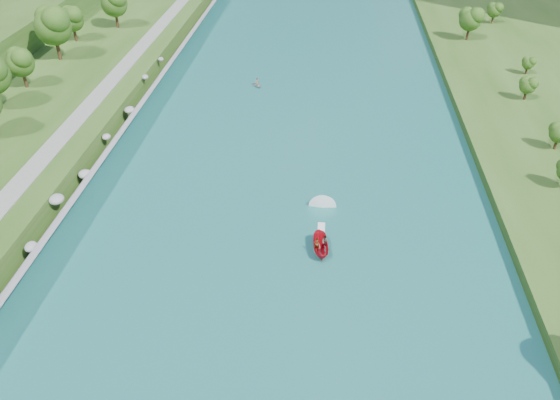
# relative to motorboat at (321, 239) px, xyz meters

# --- Properties ---
(ground) EXTENTS (260.00, 260.00, 0.00)m
(ground) POSITION_rel_motorboat_xyz_m (-5.70, -9.85, -0.87)
(ground) COLOR #2D5119
(ground) RESTS_ON ground
(river_water) EXTENTS (55.00, 240.00, 0.10)m
(river_water) POSITION_rel_motorboat_xyz_m (-5.70, 10.15, -0.82)
(river_water) COLOR #185D55
(river_water) RESTS_ON ground
(riprap_bank) EXTENTS (4.23, 236.00, 4.39)m
(riprap_bank) POSITION_rel_motorboat_xyz_m (-31.55, 9.03, 0.95)
(riprap_bank) COLOR slate
(riprap_bank) RESTS_ON ground
(riverside_path) EXTENTS (3.00, 200.00, 0.10)m
(riverside_path) POSITION_rel_motorboat_xyz_m (-38.20, 10.15, 2.68)
(riverside_path) COLOR gray
(riverside_path) RESTS_ON berm_west
(motorboat) EXTENTS (3.60, 19.16, 2.15)m
(motorboat) POSITION_rel_motorboat_xyz_m (0.00, 0.00, 0.00)
(motorboat) COLOR #B60E1B
(motorboat) RESTS_ON river_water
(raft) EXTENTS (2.97, 3.26, 1.54)m
(raft) POSITION_rel_motorboat_xyz_m (-13.41, 45.62, -0.43)
(raft) COLOR gray
(raft) RESTS_ON river_water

